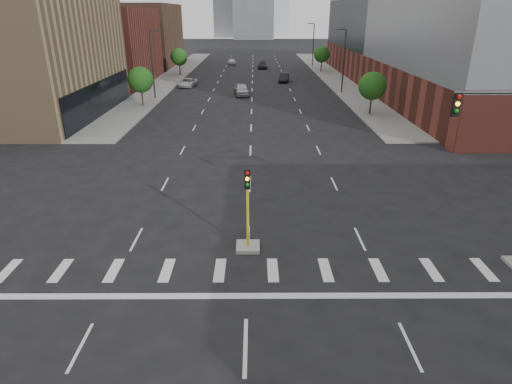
{
  "coord_description": "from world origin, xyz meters",
  "views": [
    {
      "loc": [
        0.33,
        -10.15,
        11.21
      ],
      "look_at": [
        0.42,
        10.56,
        2.5
      ],
      "focal_mm": 30.0,
      "sensor_mm": 36.0,
      "label": 1
    }
  ],
  "objects_px": {
    "car_mid_right": "(284,77)",
    "car_distant": "(232,62)",
    "car_near_left": "(242,89)",
    "car_far_left": "(188,83)",
    "car_deep_right": "(263,65)",
    "median_traffic_signal": "(248,232)"
  },
  "relations": [
    {
      "from": "car_near_left",
      "to": "car_deep_right",
      "type": "height_order",
      "value": "car_near_left"
    },
    {
      "from": "median_traffic_signal",
      "to": "car_far_left",
      "type": "distance_m",
      "value": 53.0
    },
    {
      "from": "median_traffic_signal",
      "to": "car_far_left",
      "type": "relative_size",
      "value": 0.91
    },
    {
      "from": "car_near_left",
      "to": "car_far_left",
      "type": "height_order",
      "value": "car_near_left"
    },
    {
      "from": "car_mid_right",
      "to": "median_traffic_signal",
      "type": "bearing_deg",
      "value": -88.05
    },
    {
      "from": "median_traffic_signal",
      "to": "car_deep_right",
      "type": "relative_size",
      "value": 0.9
    },
    {
      "from": "car_near_left",
      "to": "car_far_left",
      "type": "bearing_deg",
      "value": 132.21
    },
    {
      "from": "median_traffic_signal",
      "to": "car_deep_right",
      "type": "height_order",
      "value": "median_traffic_signal"
    },
    {
      "from": "car_distant",
      "to": "car_near_left",
      "type": "bearing_deg",
      "value": -94.36
    },
    {
      "from": "car_deep_right",
      "to": "car_distant",
      "type": "bearing_deg",
      "value": 132.94
    },
    {
      "from": "car_mid_right",
      "to": "car_deep_right",
      "type": "xyz_separation_m",
      "value": [
        -3.42,
        19.27,
        -0.04
      ]
    },
    {
      "from": "car_far_left",
      "to": "car_distant",
      "type": "relative_size",
      "value": 1.22
    },
    {
      "from": "median_traffic_signal",
      "to": "car_near_left",
      "type": "bearing_deg",
      "value": 91.94
    },
    {
      "from": "car_near_left",
      "to": "car_far_left",
      "type": "distance_m",
      "value": 11.83
    },
    {
      "from": "car_deep_right",
      "to": "car_distant",
      "type": "height_order",
      "value": "car_deep_right"
    },
    {
      "from": "car_deep_right",
      "to": "car_distant",
      "type": "xyz_separation_m",
      "value": [
        -7.01,
        7.77,
        -0.03
      ]
    },
    {
      "from": "car_mid_right",
      "to": "car_distant",
      "type": "distance_m",
      "value": 28.98
    },
    {
      "from": "car_deep_right",
      "to": "car_distant",
      "type": "distance_m",
      "value": 10.46
    },
    {
      "from": "car_mid_right",
      "to": "car_near_left",
      "type": "bearing_deg",
      "value": -110.82
    },
    {
      "from": "median_traffic_signal",
      "to": "car_mid_right",
      "type": "xyz_separation_m",
      "value": [
        5.57,
        57.4,
        -0.23
      ]
    },
    {
      "from": "car_mid_right",
      "to": "car_deep_right",
      "type": "relative_size",
      "value": 0.93
    },
    {
      "from": "car_near_left",
      "to": "median_traffic_signal",
      "type": "bearing_deg",
      "value": -95.36
    }
  ]
}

